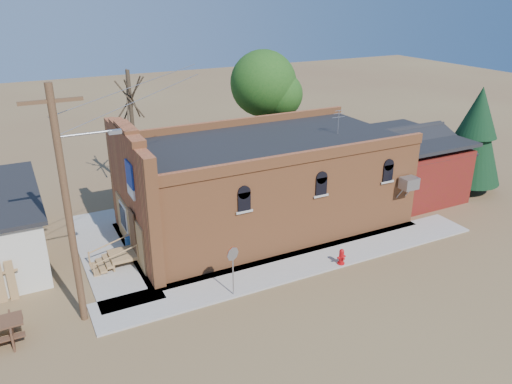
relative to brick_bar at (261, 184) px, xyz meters
name	(u,v)px	position (x,y,z in m)	size (l,w,h in m)	color
ground	(285,281)	(-1.64, -5.49, -2.34)	(120.00, 120.00, 0.00)	brown
sidewalk_south	(304,263)	(-0.14, -4.59, -2.30)	(19.00, 2.20, 0.08)	#9E9991
sidewalk_west	(109,252)	(-7.94, 0.51, -2.30)	(2.60, 10.00, 0.08)	#9E9991
brick_bar	(261,184)	(0.00, 0.00, 0.00)	(16.40, 7.97, 6.30)	#B36536
red_shed	(405,158)	(9.86, 0.01, -0.07)	(5.40, 6.40, 4.30)	#601D10
utility_pole	(69,204)	(-9.79, -4.29, 2.43)	(3.12, 0.26, 9.00)	#4A2A1D
tree_bare_near	(130,97)	(-4.64, 7.51, 3.62)	(2.80, 2.80, 7.65)	#493729
tree_leafy	(263,84)	(4.36, 8.01, 3.59)	(4.40, 4.40, 8.15)	#493729
evergreen_tree	(476,133)	(13.86, -1.49, 1.37)	(3.60, 3.60, 6.50)	#493729
fire_hydrant	(341,257)	(1.30, -5.50, -1.89)	(0.41, 0.38, 0.75)	#B50A0F
stop_sign	(233,258)	(-4.11, -5.49, -0.58)	(0.57, 0.25, 2.19)	gray
trash_barrel	(131,244)	(-6.94, 0.04, -1.86)	(0.52, 0.52, 0.81)	navy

